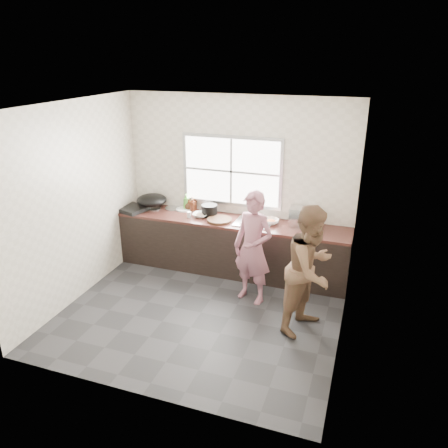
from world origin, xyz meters
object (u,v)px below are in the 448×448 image
(bottle_green, at_px, (186,202))
(pot_lid_left, at_px, (154,208))
(person_side, at_px, (311,270))
(glass_jar, at_px, (189,215))
(bowl_crabs, at_px, (271,222))
(dish_rack, at_px, (302,216))
(bowl_mince, at_px, (201,215))
(black_pot, at_px, (209,210))
(plate_food, at_px, (184,209))
(pot_lid_right, at_px, (174,208))
(wok, at_px, (152,200))
(burner, at_px, (133,209))
(bottle_brown_tall, at_px, (192,204))
(bowl_held, at_px, (245,225))
(bottle_brown_short, at_px, (189,205))
(cutting_board, at_px, (219,220))
(woman, at_px, (253,251))

(bottle_green, relative_size, pot_lid_left, 1.17)
(person_side, distance_m, glass_jar, 2.30)
(bowl_crabs, bearing_deg, person_side, -56.86)
(dish_rack, bearing_deg, bowl_mince, -177.55)
(black_pot, relative_size, plate_food, 1.02)
(person_side, height_order, pot_lid_right, person_side)
(wok, bearing_deg, burner, -144.57)
(bowl_crabs, relative_size, pot_lid_left, 0.83)
(bottle_green, height_order, pot_lid_left, bottle_green)
(burner, bearing_deg, pot_lid_right, 28.62)
(bottle_brown_tall, bearing_deg, burner, -159.22)
(bowl_crabs, height_order, wok, wok)
(dish_rack, height_order, pot_lid_left, dish_rack)
(black_pot, height_order, wok, wok)
(dish_rack, distance_m, pot_lid_left, 2.42)
(bowl_crabs, distance_m, burner, 2.26)
(bottle_green, relative_size, burner, 0.66)
(bowl_held, distance_m, bottle_green, 1.21)
(bottle_brown_short, bearing_deg, wok, -164.30)
(cutting_board, xyz_separation_m, burner, (-1.49, -0.02, 0.01))
(glass_jar, distance_m, dish_rack, 1.73)
(bowl_held, relative_size, bottle_green, 0.75)
(bowl_crabs, bearing_deg, wok, 179.81)
(woman, relative_size, bowl_mince, 6.16)
(bowl_mince, distance_m, burner, 1.15)
(cutting_board, relative_size, bowl_crabs, 1.99)
(bottle_green, xyz_separation_m, bottle_brown_short, (0.05, 0.00, -0.05))
(woman, xyz_separation_m, cutting_board, (-0.71, 0.63, 0.14))
(person_side, bearing_deg, pot_lid_left, 89.24)
(wok, bearing_deg, bottle_brown_tall, 13.94)
(burner, bearing_deg, bowl_held, -2.33)
(woman, relative_size, dish_rack, 4.02)
(glass_jar, bearing_deg, dish_rack, 8.36)
(woman, relative_size, pot_lid_right, 5.25)
(bowl_held, distance_m, bottle_brown_tall, 1.10)
(black_pot, height_order, bottle_brown_short, black_pot)
(black_pot, bearing_deg, burner, -171.43)
(person_side, xyz_separation_m, cutting_board, (-1.55, 1.05, 0.07))
(person_side, distance_m, cutting_board, 1.87)
(pot_lid_right, bearing_deg, bowl_held, -16.43)
(bowl_mince, xyz_separation_m, glass_jar, (-0.16, -0.09, 0.02))
(cutting_board, relative_size, bottle_brown_short, 2.28)
(pot_lid_left, height_order, pot_lid_right, pot_lid_right)
(dish_rack, bearing_deg, bottle_brown_short, 173.98)
(person_side, xyz_separation_m, dish_rack, (-0.34, 1.29, 0.19))
(bowl_mince, bearing_deg, bottle_brown_short, 141.38)
(person_side, relative_size, black_pot, 6.51)
(cutting_board, distance_m, bottle_green, 0.77)
(woman, distance_m, plate_food, 1.70)
(burner, distance_m, dish_rack, 2.71)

